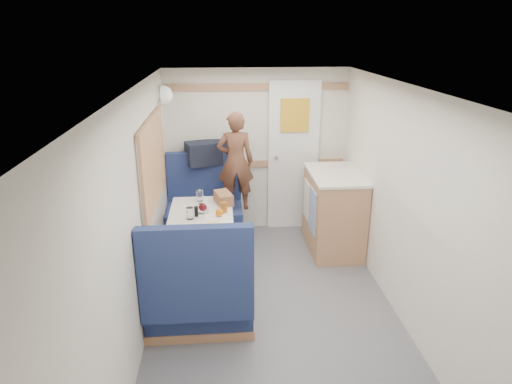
{
  "coord_description": "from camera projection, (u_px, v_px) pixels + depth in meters",
  "views": [
    {
      "loc": [
        -0.44,
        -3.17,
        2.42
      ],
      "look_at": [
        -0.12,
        0.9,
        0.96
      ],
      "focal_mm": 32.0,
      "sensor_mm": 36.0,
      "label": 1
    }
  ],
  "objects": [
    {
      "name": "floor",
      "position": [
        278.0,
        335.0,
        3.82
      ],
      "size": [
        4.5,
        4.5,
        0.0
      ],
      "primitive_type": "plane",
      "color": "#515156",
      "rests_on": "ground"
    },
    {
      "name": "ceiling",
      "position": [
        283.0,
        93.0,
        3.15
      ],
      "size": [
        4.5,
        4.5,
        0.0
      ],
      "primitive_type": "plane",
      "rotation": [
        3.14,
        0.0,
        0.0
      ],
      "color": "silver",
      "rests_on": "wall_back"
    },
    {
      "name": "wall_back",
      "position": [
        257.0,
        151.0,
        5.6
      ],
      "size": [
        2.2,
        0.02,
        2.0
      ],
      "primitive_type": "cube",
      "color": "silver",
      "rests_on": "floor"
    },
    {
      "name": "wall_left",
      "position": [
        134.0,
        230.0,
        3.4
      ],
      "size": [
        0.02,
        4.5,
        2.0
      ],
      "primitive_type": "cube",
      "color": "silver",
      "rests_on": "floor"
    },
    {
      "name": "wall_right",
      "position": [
        420.0,
        221.0,
        3.57
      ],
      "size": [
        0.02,
        4.5,
        2.0
      ],
      "primitive_type": "cube",
      "color": "silver",
      "rests_on": "floor"
    },
    {
      "name": "oak_trim_low",
      "position": [
        257.0,
        164.0,
        5.63
      ],
      "size": [
        2.15,
        0.02,
        0.08
      ],
      "primitive_type": "cube",
      "color": "#AA784D",
      "rests_on": "wall_back"
    },
    {
      "name": "oak_trim_high",
      "position": [
        257.0,
        87.0,
        5.31
      ],
      "size": [
        2.15,
        0.02,
        0.08
      ],
      "primitive_type": "cube",
      "color": "#AA784D",
      "rests_on": "wall_back"
    },
    {
      "name": "side_window",
      "position": [
        152.0,
        162.0,
        4.26
      ],
      "size": [
        0.04,
        1.3,
        0.72
      ],
      "primitive_type": "cube",
      "color": "#92A189",
      "rests_on": "wall_left"
    },
    {
      "name": "rear_door",
      "position": [
        293.0,
        154.0,
        5.61
      ],
      "size": [
        0.62,
        0.12,
        1.86
      ],
      "color": "white",
      "rests_on": "wall_back"
    },
    {
      "name": "dinette_table",
      "position": [
        202.0,
        227.0,
        4.52
      ],
      "size": [
        0.62,
        0.92,
        0.72
      ],
      "color": "white",
      "rests_on": "floor"
    },
    {
      "name": "bench_far",
      "position": [
        205.0,
        218.0,
        5.42
      ],
      "size": [
        0.9,
        0.59,
        1.05
      ],
      "color": "navy",
      "rests_on": "floor"
    },
    {
      "name": "bench_near",
      "position": [
        199.0,
        298.0,
        3.8
      ],
      "size": [
        0.9,
        0.59,
        1.05
      ],
      "color": "navy",
      "rests_on": "floor"
    },
    {
      "name": "ledge",
      "position": [
        204.0,
        165.0,
        5.47
      ],
      "size": [
        0.9,
        0.14,
        0.04
      ],
      "primitive_type": "cube",
      "color": "#AA784D",
      "rests_on": "bench_far"
    },
    {
      "name": "dome_light",
      "position": [
        163.0,
        95.0,
        4.89
      ],
      "size": [
        0.2,
        0.2,
        0.2
      ],
      "primitive_type": "sphere",
      "color": "white",
      "rests_on": "wall_left"
    },
    {
      "name": "galley_counter",
      "position": [
        333.0,
        211.0,
        5.18
      ],
      "size": [
        0.57,
        0.92,
        0.92
      ],
      "color": "#AA784D",
      "rests_on": "floor"
    },
    {
      "name": "person",
      "position": [
        235.0,
        162.0,
        5.12
      ],
      "size": [
        0.41,
        0.27,
        1.13
      ],
      "primitive_type": "imported",
      "rotation": [
        0.0,
        0.0,
        3.15
      ],
      "color": "brown",
      "rests_on": "bench_far"
    },
    {
      "name": "duffel_bag",
      "position": [
        210.0,
        152.0,
        5.42
      ],
      "size": [
        0.61,
        0.43,
        0.27
      ],
      "primitive_type": "cube",
      "rotation": [
        0.0,
        0.0,
        0.32
      ],
      "color": "black",
      "rests_on": "ledge"
    },
    {
      "name": "tray",
      "position": [
        212.0,
        223.0,
        4.22
      ],
      "size": [
        0.38,
        0.42,
        0.02
      ],
      "primitive_type": "cube",
      "rotation": [
        0.0,
        0.0,
        -0.43
      ],
      "color": "white",
      "rests_on": "dinette_table"
    },
    {
      "name": "orange_fruit",
      "position": [
        219.0,
        213.0,
        4.33
      ],
      "size": [
        0.07,
        0.07,
        0.07
      ],
      "primitive_type": "sphere",
      "color": "#DB5409",
      "rests_on": "tray"
    },
    {
      "name": "cheese_block",
      "position": [
        213.0,
        224.0,
        4.11
      ],
      "size": [
        0.11,
        0.07,
        0.04
      ],
      "primitive_type": "cube",
      "rotation": [
        0.0,
        0.0,
        -0.08
      ],
      "color": "#D9C97D",
      "rests_on": "tray"
    },
    {
      "name": "wine_glass",
      "position": [
        203.0,
        208.0,
        4.26
      ],
      "size": [
        0.08,
        0.08,
        0.17
      ],
      "color": "white",
      "rests_on": "dinette_table"
    },
    {
      "name": "tumbler_left",
      "position": [
        190.0,
        213.0,
        4.31
      ],
      "size": [
        0.07,
        0.07,
        0.11
      ],
      "primitive_type": "cylinder",
      "color": "white",
      "rests_on": "dinette_table"
    },
    {
      "name": "tumbler_mid",
      "position": [
        200.0,
        196.0,
        4.76
      ],
      "size": [
        0.07,
        0.07,
        0.12
      ],
      "primitive_type": "cylinder",
      "color": "white",
      "rests_on": "dinette_table"
    },
    {
      "name": "tumbler_right",
      "position": [
        201.0,
        209.0,
        4.44
      ],
      "size": [
        0.06,
        0.06,
        0.1
      ],
      "primitive_type": "cylinder",
      "color": "white",
      "rests_on": "dinette_table"
    },
    {
      "name": "beer_glass",
      "position": [
        224.0,
        207.0,
        4.46
      ],
      "size": [
        0.07,
        0.07,
        0.11
      ],
      "primitive_type": "cylinder",
      "color": "#925015",
      "rests_on": "dinette_table"
    },
    {
      "name": "pepper_grinder",
      "position": [
        196.0,
        211.0,
        4.37
      ],
      "size": [
        0.04,
        0.04,
        0.1
      ],
      "primitive_type": "cylinder",
      "color": "black",
      "rests_on": "dinette_table"
    },
    {
      "name": "salt_grinder",
      "position": [
        208.0,
        210.0,
        4.42
      ],
      "size": [
        0.04,
        0.04,
        0.09
      ],
      "primitive_type": "cylinder",
      "color": "white",
      "rests_on": "dinette_table"
    },
    {
      "name": "bread_loaf",
      "position": [
        223.0,
        198.0,
        4.7
      ],
      "size": [
        0.21,
        0.3,
        0.11
      ],
      "primitive_type": "cube",
      "rotation": [
        0.0,
        0.0,
        0.27
      ],
      "color": "brown",
      "rests_on": "dinette_table"
    }
  ]
}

